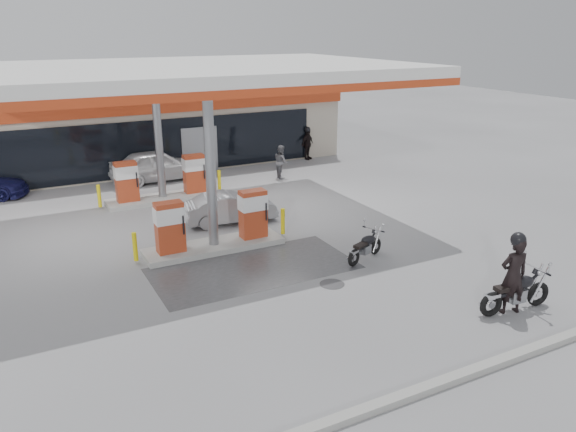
% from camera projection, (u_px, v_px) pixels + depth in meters
% --- Properties ---
extents(ground, '(90.00, 90.00, 0.00)m').
position_uv_depth(ground, '(238.00, 272.00, 16.46)').
color(ground, gray).
rests_on(ground, ground).
extents(wet_patch, '(6.00, 3.00, 0.00)m').
position_uv_depth(wet_patch, '(254.00, 268.00, 16.68)').
color(wet_patch, '#4C4C4F').
rests_on(wet_patch, ground).
extents(drain_cover, '(0.70, 0.70, 0.01)m').
position_uv_depth(drain_cover, '(332.00, 284.00, 15.66)').
color(drain_cover, '#38383A').
rests_on(drain_cover, ground).
extents(kerb, '(28.00, 0.25, 0.15)m').
position_uv_depth(kerb, '(382.00, 405.00, 10.56)').
color(kerb, gray).
rests_on(kerb, ground).
extents(store_building, '(22.00, 8.22, 4.00)m').
position_uv_depth(store_building, '(118.00, 124.00, 29.19)').
color(store_building, '#BAB19C').
rests_on(store_building, ground).
extents(canopy, '(16.00, 10.02, 5.51)m').
position_uv_depth(canopy, '(176.00, 75.00, 18.96)').
color(canopy, silver).
rests_on(canopy, ground).
extents(pump_island_near, '(5.14, 1.30, 1.78)m').
position_uv_depth(pump_island_near, '(213.00, 228.00, 17.91)').
color(pump_island_near, '#9E9E99').
rests_on(pump_island_near, ground).
extents(pump_island_far, '(5.14, 1.30, 1.78)m').
position_uv_depth(pump_island_far, '(162.00, 184.00, 22.95)').
color(pump_island_far, '#9E9E99').
rests_on(pump_island_far, ground).
extents(main_motorcycle, '(2.17, 0.83, 1.11)m').
position_uv_depth(main_motorcycle, '(517.00, 293.00, 14.06)').
color(main_motorcycle, black).
rests_on(main_motorcycle, ground).
extents(biker_main, '(0.83, 0.65, 2.00)m').
position_uv_depth(biker_main, '(513.00, 276.00, 13.82)').
color(biker_main, black).
rests_on(biker_main, ground).
extents(parked_motorcycle, '(1.67, 0.87, 0.90)m').
position_uv_depth(parked_motorcycle, '(366.00, 247.00, 17.19)').
color(parked_motorcycle, black).
rests_on(parked_motorcycle, ground).
extents(sedan_white, '(4.34, 1.87, 1.46)m').
position_uv_depth(sedan_white, '(157.00, 165.00, 25.92)').
color(sedan_white, silver).
rests_on(sedan_white, ground).
extents(attendant, '(0.73, 0.86, 1.56)m').
position_uv_depth(attendant, '(281.00, 162.00, 26.39)').
color(attendant, '#5D5D62').
rests_on(attendant, ground).
extents(hatchback_silver, '(3.48, 1.53, 1.11)m').
position_uv_depth(hatchback_silver, '(230.00, 208.00, 20.45)').
color(hatchback_silver, '#989BA0').
rests_on(hatchback_silver, ground).
extents(biker_walking, '(1.06, 0.80, 1.67)m').
position_uv_depth(biker_walking, '(307.00, 144.00, 30.04)').
color(biker_walking, black).
rests_on(biker_walking, ground).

